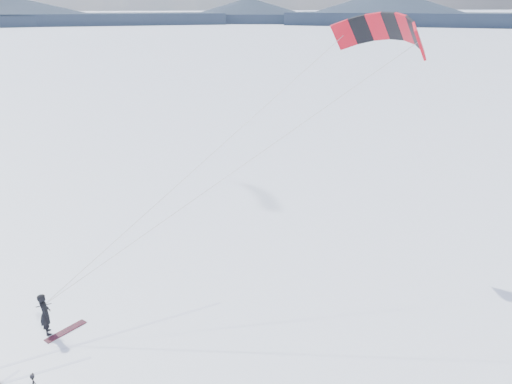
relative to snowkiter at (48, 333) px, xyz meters
name	(u,v)px	position (x,y,z in m)	size (l,w,h in m)	color
horizon_hills	(58,317)	(1.03, -4.10, 3.24)	(704.00, 704.00, 8.22)	#1A2535
snowkiter	(48,333)	(0.00, 0.00, 0.00)	(0.62, 0.40, 1.69)	black
snowboard	(66,331)	(0.62, -0.10, 0.02)	(1.64, 0.31, 0.04)	maroon
power_kite	(383,33)	(14.74, 2.71, 10.43)	(15.94, 5.62, 10.11)	red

